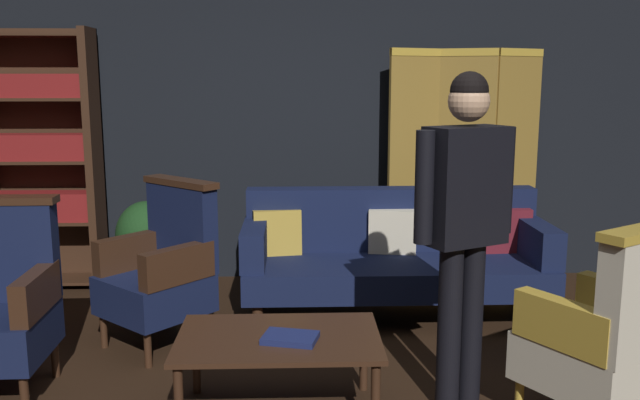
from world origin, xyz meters
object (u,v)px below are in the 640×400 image
at_px(velvet_couch, 394,252).
at_px(coffee_table, 279,345).
at_px(standing_figure, 464,211).
at_px(armchair_gilt_accent, 607,335).
at_px(book_navy_cloth, 290,338).
at_px(folding_screen, 465,163).
at_px(armchair_wing_left, 163,268).
at_px(bookshelf, 41,157).
at_px(potted_plant, 147,243).

bearing_deg(velvet_couch, coffee_table, -118.06).
bearing_deg(standing_figure, armchair_gilt_accent, -26.50).
bearing_deg(coffee_table, armchair_gilt_accent, -8.21).
bearing_deg(standing_figure, velvet_couch, 95.64).
distance_m(coffee_table, book_navy_cloth, 0.11).
bearing_deg(standing_figure, folding_screen, 75.90).
relative_size(velvet_couch, coffee_table, 2.12).
relative_size(coffee_table, armchair_wing_left, 0.96).
xyz_separation_m(coffee_table, armchair_gilt_accent, (1.54, -0.22, 0.12)).
bearing_deg(bookshelf, book_navy_cloth, -49.04).
relative_size(folding_screen, coffee_table, 1.90).
height_order(folding_screen, coffee_table, folding_screen).
xyz_separation_m(bookshelf, coffee_table, (1.92, -2.21, -0.68)).
relative_size(folding_screen, bookshelf, 0.93).
height_order(velvet_couch, book_navy_cloth, velvet_couch).
relative_size(armchair_gilt_accent, potted_plant, 1.39).
bearing_deg(armchair_gilt_accent, potted_plant, 140.51).
bearing_deg(armchair_wing_left, coffee_table, -52.40).
bearing_deg(armchair_gilt_accent, armchair_wing_left, 152.38).
xyz_separation_m(velvet_couch, standing_figure, (0.14, -1.39, 0.57)).
bearing_deg(armchair_gilt_accent, book_navy_cloth, 173.88).
xyz_separation_m(coffee_table, potted_plant, (-1.06, 1.91, 0.05)).
relative_size(folding_screen, armchair_wing_left, 1.83).
height_order(bookshelf, velvet_couch, bookshelf).
xyz_separation_m(velvet_couch, armchair_wing_left, (-1.53, -0.50, 0.04)).
distance_m(folding_screen, armchair_wing_left, 2.62).
bearing_deg(potted_plant, armchair_wing_left, -72.02).
height_order(velvet_couch, armchair_wing_left, armchair_wing_left).
relative_size(bookshelf, potted_plant, 2.74).
bearing_deg(armchair_wing_left, folding_screen, 30.27).
height_order(coffee_table, armchair_gilt_accent, armchair_gilt_accent).
xyz_separation_m(armchair_wing_left, standing_figure, (1.67, -0.89, 0.54)).
relative_size(coffee_table, potted_plant, 1.34).
distance_m(armchair_wing_left, standing_figure, 1.97).
xyz_separation_m(armchair_gilt_accent, book_navy_cloth, (-1.48, 0.16, -0.06)).
distance_m(standing_figure, potted_plant, 2.76).
distance_m(velvet_couch, potted_plant, 1.89).
relative_size(armchair_gilt_accent, book_navy_cloth, 4.03).
bearing_deg(bookshelf, velvet_couch, -15.32).
height_order(bookshelf, potted_plant, bookshelf).
distance_m(coffee_table, armchair_gilt_accent, 1.56).
xyz_separation_m(bookshelf, potted_plant, (0.86, -0.30, -0.63)).
relative_size(coffee_table, standing_figure, 0.59).
bearing_deg(bookshelf, potted_plant, -19.02).
height_order(armchair_wing_left, standing_figure, standing_figure).
bearing_deg(potted_plant, book_navy_cloth, -60.61).
distance_m(folding_screen, velvet_couch, 1.18).
bearing_deg(folding_screen, potted_plant, -171.95).
xyz_separation_m(folding_screen, armchair_gilt_accent, (0.07, -2.49, -0.50)).
xyz_separation_m(standing_figure, book_navy_cloth, (-0.86, -0.15, -0.59)).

